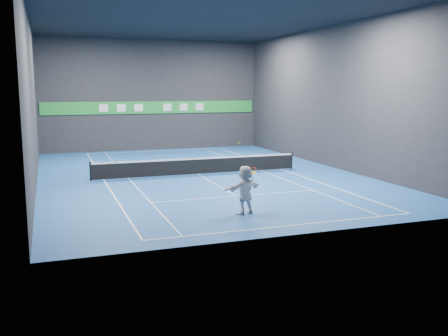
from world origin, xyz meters
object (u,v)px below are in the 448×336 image
object	(u,v)px
tennis_ball	(239,143)
tennis_net	(198,165)
player	(245,190)
tennis_racket	(253,172)

from	to	relation	value
tennis_ball	tennis_net	size ratio (longest dim) A/B	0.01
tennis_net	tennis_ball	bearing A→B (deg)	-96.34
player	tennis_net	size ratio (longest dim) A/B	0.16
tennis_net	tennis_racket	size ratio (longest dim) A/B	18.51
tennis_ball	tennis_racket	world-z (taller)	tennis_ball
tennis_ball	tennis_racket	size ratio (longest dim) A/B	0.10
player	tennis_net	distance (m)	9.68
tennis_ball	tennis_racket	bearing A→B (deg)	-14.79
tennis_ball	tennis_net	distance (m)	9.79
player	tennis_racket	world-z (taller)	player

